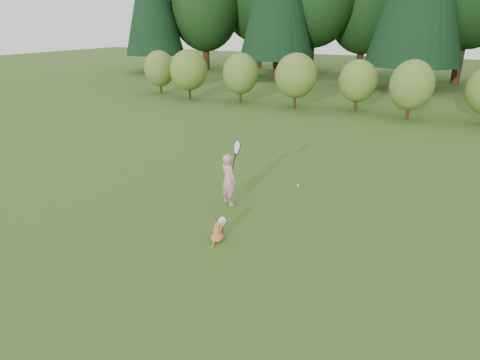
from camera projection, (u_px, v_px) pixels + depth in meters
The scene contains 5 objects.
ground at pixel (217, 218), 9.20m from camera, with size 100.00×100.00×0.00m, color #274914.
shrub_row at pixel (350, 84), 19.47m from camera, with size 28.00×3.00×2.80m, color #437323, non-canonical shape.
child at pixel (229, 179), 9.68m from camera, with size 0.78×0.57×1.92m.
cat at pixel (217, 231), 8.18m from camera, with size 0.33×0.61×0.58m.
tennis_ball at pixel (298, 186), 9.01m from camera, with size 0.06×0.06×0.06m.
Camera 1 is at (4.20, -7.10, 4.21)m, focal length 30.00 mm.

